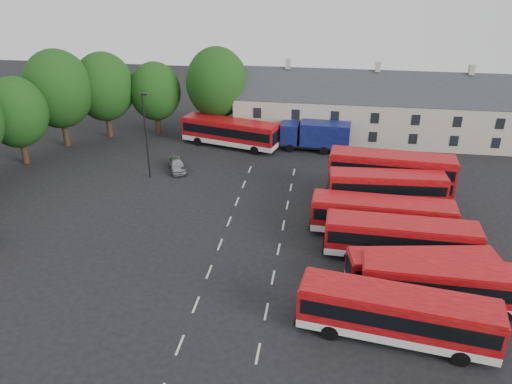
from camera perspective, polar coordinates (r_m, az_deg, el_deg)
ground at (r=40.88m, az=-4.74°, el=-7.47°), size 140.00×140.00×0.00m
lane_markings at (r=42.09m, az=-0.80°, el=-6.27°), size 5.15×33.80×0.01m
treeline at (r=61.98m, az=-20.12°, el=9.75°), size 29.92×32.59×12.01m
terrace_houses at (r=66.00m, az=13.23°, el=9.03°), size 35.70×7.13×10.06m
bus_row_a at (r=33.27m, az=15.81°, el=-13.10°), size 12.52×4.47×3.46m
bus_row_b at (r=37.08m, az=20.92°, el=-9.64°), size 11.60×2.92×3.26m
bus_row_c at (r=38.24m, az=18.43°, el=-8.29°), size 10.91×4.12×3.01m
bus_row_d at (r=41.19m, az=16.23°, el=-4.96°), size 11.94×3.11×3.35m
bus_row_e at (r=44.03m, az=14.23°, el=-2.52°), size 12.09×3.25×3.39m
bus_dd_south at (r=47.23m, az=14.64°, el=0.03°), size 10.60×3.02×4.30m
bus_dd_north at (r=50.20m, az=15.12°, el=1.97°), size 11.99×3.59×4.85m
bus_north at (r=62.45m, az=-2.99°, el=6.99°), size 12.53×5.86×3.46m
box_truck at (r=61.54m, az=6.92°, el=6.49°), size 8.39×3.04×3.61m
silver_car at (r=56.60m, az=-9.01°, el=3.12°), size 3.30×4.53×1.43m
lamppost at (r=53.92m, az=-12.47°, el=6.50°), size 0.65×0.36×9.31m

